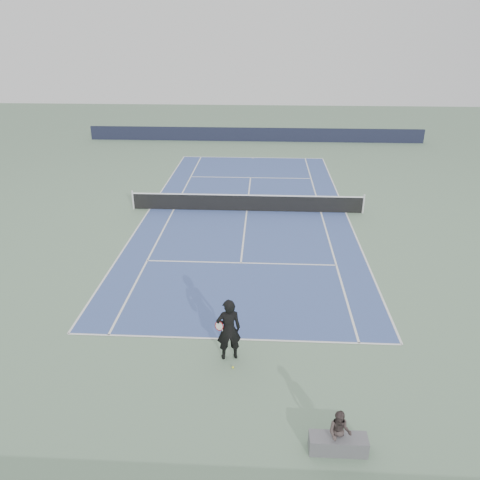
{
  "coord_description": "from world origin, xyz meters",
  "views": [
    {
      "loc": [
        0.93,
        -24.45,
        9.27
      ],
      "look_at": [
        -0.04,
        -6.39,
        1.1
      ],
      "focal_mm": 35.0,
      "sensor_mm": 36.0,
      "label": 1
    }
  ],
  "objects_px": {
    "tennis_net": "(247,202)",
    "tennis_player": "(229,329)",
    "spectator_bench": "(339,438)",
    "tennis_ball": "(233,367)"
  },
  "relations": [
    {
      "from": "tennis_net",
      "to": "tennis_player",
      "type": "distance_m",
      "value": 12.8
    },
    {
      "from": "tennis_net",
      "to": "tennis_player",
      "type": "height_order",
      "value": "tennis_player"
    },
    {
      "from": "spectator_bench",
      "to": "tennis_player",
      "type": "bearing_deg",
      "value": 130.39
    },
    {
      "from": "tennis_player",
      "to": "tennis_net",
      "type": "bearing_deg",
      "value": 89.83
    },
    {
      "from": "tennis_net",
      "to": "spectator_bench",
      "type": "xyz_separation_m",
      "value": [
        2.84,
        -16.17,
        -0.09
      ]
    },
    {
      "from": "tennis_player",
      "to": "spectator_bench",
      "type": "distance_m",
      "value": 4.48
    },
    {
      "from": "tennis_ball",
      "to": "spectator_bench",
      "type": "xyz_separation_m",
      "value": [
        2.71,
        -2.86,
        0.38
      ]
    },
    {
      "from": "tennis_net",
      "to": "spectator_bench",
      "type": "bearing_deg",
      "value": -80.05
    },
    {
      "from": "tennis_player",
      "to": "spectator_bench",
      "type": "relative_size",
      "value": 1.42
    },
    {
      "from": "tennis_net",
      "to": "tennis_player",
      "type": "relative_size",
      "value": 6.25
    }
  ]
}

